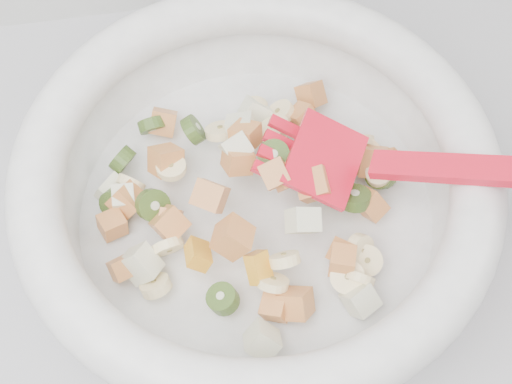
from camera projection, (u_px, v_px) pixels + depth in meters
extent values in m
cube|color=#99999E|center=(312.00, 379.00, 0.98)|extent=(2.00, 0.60, 0.90)
cylinder|color=white|center=(256.00, 215.00, 0.59)|extent=(0.30, 0.30, 0.02)
torus|color=white|center=(256.00, 171.00, 0.53)|extent=(0.37, 0.37, 0.04)
cylinder|color=#FFEDAA|center=(359.00, 278.00, 0.53)|extent=(0.03, 0.02, 0.03)
cylinder|color=#FFEDAA|center=(366.00, 152.00, 0.60)|extent=(0.04, 0.03, 0.03)
cylinder|color=#FFEDAA|center=(338.00, 138.00, 0.59)|extent=(0.02, 0.03, 0.03)
cylinder|color=#FFEDAA|center=(273.00, 282.00, 0.53)|extent=(0.03, 0.03, 0.03)
cylinder|color=#FFEDAA|center=(359.00, 143.00, 0.60)|extent=(0.03, 0.02, 0.03)
cylinder|color=#FFEDAA|center=(317.00, 158.00, 0.58)|extent=(0.03, 0.02, 0.03)
cylinder|color=#FFEDAA|center=(168.00, 247.00, 0.55)|extent=(0.03, 0.02, 0.03)
cylinder|color=#FFEDAA|center=(131.00, 184.00, 0.58)|extent=(0.03, 0.03, 0.03)
cylinder|color=#FFEDAA|center=(347.00, 277.00, 0.53)|extent=(0.04, 0.04, 0.02)
cylinder|color=#FFEDAA|center=(379.00, 174.00, 0.58)|extent=(0.03, 0.03, 0.02)
cylinder|color=#FFEDAA|center=(366.00, 261.00, 0.54)|extent=(0.03, 0.03, 0.02)
cylinder|color=#FFEDAA|center=(255.00, 110.00, 0.62)|extent=(0.03, 0.02, 0.03)
cylinder|color=#FFEDAA|center=(171.00, 168.00, 0.57)|extent=(0.03, 0.03, 0.01)
cylinder|color=#FFEDAA|center=(221.00, 131.00, 0.59)|extent=(0.04, 0.04, 0.02)
cylinder|color=#FFEDAA|center=(274.00, 129.00, 0.59)|extent=(0.04, 0.04, 0.02)
cylinder|color=#FFEDAA|center=(156.00, 286.00, 0.54)|extent=(0.03, 0.03, 0.03)
cylinder|color=#FFEDAA|center=(280.00, 114.00, 0.61)|extent=(0.04, 0.04, 0.02)
cylinder|color=#FFEDAA|center=(285.00, 260.00, 0.53)|extent=(0.03, 0.02, 0.03)
cylinder|color=#FFEDAA|center=(359.00, 250.00, 0.55)|extent=(0.03, 0.03, 0.03)
cube|color=#DB8145|center=(170.00, 219.00, 0.56)|extent=(0.02, 0.03, 0.02)
cube|color=#DB8145|center=(170.00, 224.00, 0.55)|extent=(0.03, 0.04, 0.03)
cube|color=#DB8145|center=(245.00, 135.00, 0.57)|extent=(0.03, 0.03, 0.03)
cube|color=#DB8145|center=(112.00, 225.00, 0.56)|extent=(0.03, 0.03, 0.02)
cube|color=#DB8145|center=(296.00, 304.00, 0.53)|extent=(0.03, 0.03, 0.04)
cube|color=#DB8145|center=(233.00, 237.00, 0.53)|extent=(0.04, 0.03, 0.04)
cube|color=#DB8145|center=(311.00, 95.00, 0.62)|extent=(0.03, 0.03, 0.03)
cube|color=#DB8145|center=(122.00, 268.00, 0.54)|extent=(0.03, 0.03, 0.03)
cube|color=#DB8145|center=(287.00, 175.00, 0.55)|extent=(0.03, 0.03, 0.03)
cube|color=#DB8145|center=(342.00, 261.00, 0.53)|extent=(0.02, 0.03, 0.02)
cube|color=#DB8145|center=(127.00, 201.00, 0.57)|extent=(0.04, 0.03, 0.04)
cube|color=#DB8145|center=(275.00, 174.00, 0.54)|extent=(0.03, 0.03, 0.03)
cube|color=#DB8145|center=(315.00, 184.00, 0.55)|extent=(0.03, 0.03, 0.03)
cube|color=#DB8145|center=(390.00, 162.00, 0.59)|extent=(0.03, 0.03, 0.03)
cube|color=#DB8145|center=(370.00, 204.00, 0.57)|extent=(0.03, 0.03, 0.03)
cube|color=#DB8145|center=(166.00, 161.00, 0.58)|extent=(0.03, 0.04, 0.04)
cube|color=#DB8145|center=(345.00, 254.00, 0.55)|extent=(0.03, 0.03, 0.03)
cube|color=#DB8145|center=(275.00, 308.00, 0.53)|extent=(0.03, 0.02, 0.02)
cube|color=#DB8145|center=(238.00, 160.00, 0.57)|extent=(0.03, 0.03, 0.03)
cube|color=#DB8145|center=(373.00, 162.00, 0.59)|extent=(0.03, 0.04, 0.04)
cube|color=#DB8145|center=(210.00, 196.00, 0.54)|extent=(0.03, 0.04, 0.03)
cube|color=#DB8145|center=(303.00, 117.00, 0.60)|extent=(0.03, 0.03, 0.03)
cube|color=#DB8145|center=(329.00, 168.00, 0.57)|extent=(0.02, 0.03, 0.02)
cube|color=#DB8145|center=(163.00, 122.00, 0.61)|extent=(0.03, 0.03, 0.03)
cylinder|color=#639832|center=(122.00, 160.00, 0.59)|extent=(0.03, 0.03, 0.03)
cylinder|color=#639832|center=(354.00, 198.00, 0.56)|extent=(0.04, 0.04, 0.02)
cylinder|color=#639832|center=(381.00, 173.00, 0.58)|extent=(0.03, 0.04, 0.03)
cylinder|color=#639832|center=(274.00, 156.00, 0.56)|extent=(0.03, 0.04, 0.02)
cylinder|color=#639832|center=(193.00, 130.00, 0.59)|extent=(0.02, 0.04, 0.04)
cylinder|color=#639832|center=(116.00, 203.00, 0.57)|extent=(0.04, 0.03, 0.03)
cylinder|color=#639832|center=(152.00, 125.00, 0.61)|extent=(0.02, 0.02, 0.03)
cylinder|color=#639832|center=(223.00, 299.00, 0.53)|extent=(0.03, 0.03, 0.02)
cylinder|color=#639832|center=(153.00, 205.00, 0.56)|extent=(0.03, 0.03, 0.03)
cube|color=white|center=(236.00, 148.00, 0.57)|extent=(0.03, 0.03, 0.03)
cube|color=white|center=(141.00, 264.00, 0.54)|extent=(0.04, 0.03, 0.04)
cube|color=white|center=(113.00, 191.00, 0.59)|extent=(0.03, 0.03, 0.03)
cube|color=white|center=(262.00, 340.00, 0.51)|extent=(0.03, 0.03, 0.04)
cube|color=white|center=(311.00, 176.00, 0.56)|extent=(0.03, 0.03, 0.03)
cube|color=white|center=(303.00, 221.00, 0.54)|extent=(0.03, 0.03, 0.03)
cube|color=white|center=(255.00, 112.00, 0.61)|extent=(0.03, 0.03, 0.03)
cube|color=white|center=(241.00, 129.00, 0.59)|extent=(0.03, 0.03, 0.03)
cube|color=white|center=(360.00, 300.00, 0.53)|extent=(0.03, 0.03, 0.03)
cube|color=white|center=(123.00, 198.00, 0.57)|extent=(0.02, 0.02, 0.02)
cube|color=white|center=(333.00, 176.00, 0.57)|extent=(0.04, 0.03, 0.03)
cube|color=white|center=(316.00, 137.00, 0.60)|extent=(0.03, 0.03, 0.02)
cube|color=yellow|center=(259.00, 268.00, 0.53)|extent=(0.02, 0.03, 0.03)
cube|color=yellow|center=(342.00, 175.00, 0.57)|extent=(0.03, 0.03, 0.02)
cube|color=yellow|center=(198.00, 254.00, 0.53)|extent=(0.02, 0.03, 0.03)
cube|color=red|center=(325.00, 160.00, 0.55)|extent=(0.08, 0.08, 0.03)
cube|color=red|center=(286.00, 127.00, 0.57)|extent=(0.03, 0.02, 0.02)
cube|color=red|center=(280.00, 142.00, 0.56)|extent=(0.03, 0.02, 0.02)
cube|color=red|center=(275.00, 157.00, 0.56)|extent=(0.03, 0.02, 0.02)
cube|color=red|center=(269.00, 173.00, 0.55)|extent=(0.03, 0.02, 0.02)
cube|color=red|center=(511.00, 172.00, 0.49)|extent=(0.18, 0.11, 0.08)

